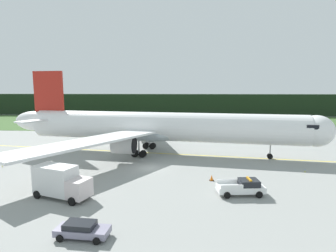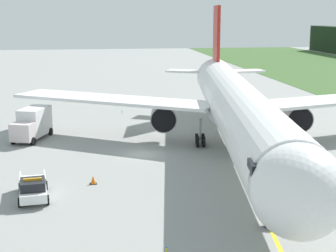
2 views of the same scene
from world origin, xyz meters
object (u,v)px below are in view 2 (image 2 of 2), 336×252
(ops_pickup_truck, at_px, (33,188))
(catering_truck, at_px, (32,123))
(airliner, at_px, (235,106))
(apron_cone, at_px, (93,180))

(ops_pickup_truck, distance_m, catering_truck, 20.50)
(airliner, relative_size, apron_cone, 80.03)
(ops_pickup_truck, bearing_deg, catering_truck, -174.10)
(catering_truck, bearing_deg, ops_pickup_truck, 5.90)
(catering_truck, bearing_deg, apron_cone, 21.46)
(catering_truck, height_order, apron_cone, catering_truck)
(airliner, bearing_deg, ops_pickup_truck, -59.63)
(airliner, height_order, catering_truck, airliner)
(apron_cone, bearing_deg, ops_pickup_truck, -57.31)
(ops_pickup_truck, height_order, catering_truck, catering_truck)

